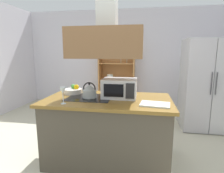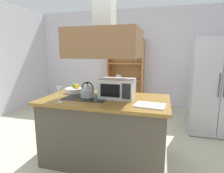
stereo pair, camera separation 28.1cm
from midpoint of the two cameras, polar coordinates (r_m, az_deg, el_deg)
The scene contains 11 objects.
ground_plane at distance 2.90m, azimuth 1.48°, elevation -20.94°, with size 7.80×7.80×0.00m, color #BEB99F.
wall_back at distance 5.44m, azimuth 9.30°, elevation 8.66°, with size 6.00×0.12×2.70m, color silver.
kitchen_island at distance 2.65m, azimuth 1.05°, elevation -13.11°, with size 1.69×0.95×0.90m.
range_hood at distance 2.44m, azimuth 1.16°, elevation 15.78°, with size 0.90×0.70×1.26m.
refrigerator at distance 4.02m, azimuth 31.03°, elevation -0.01°, with size 0.90×0.77×1.77m.
dish_cabinet at distance 5.31m, azimuth 5.75°, elevation 2.99°, with size 1.01×0.40×1.85m.
kettle at distance 2.55m, azimuth -4.43°, elevation -1.35°, with size 0.19×0.19×0.21m.
cutting_board at distance 2.22m, azimuth 15.23°, elevation -5.70°, with size 0.34×0.24×0.02m, color white.
microwave at distance 2.52m, azimuth 4.86°, elevation -0.58°, with size 0.46×0.35×0.26m.
wine_glass_on_counter at distance 2.32m, azimuth -12.62°, elevation -1.22°, with size 0.08×0.08×0.21m.
fruit_bowl at distance 2.87m, azimuth -8.91°, elevation -1.07°, with size 0.26×0.26×0.14m.
Camera 2 is at (0.73, -2.37, 1.52)m, focal length 29.67 mm.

